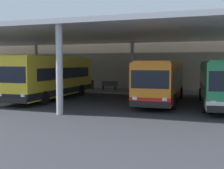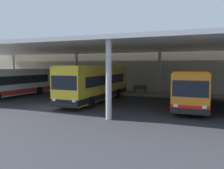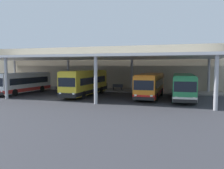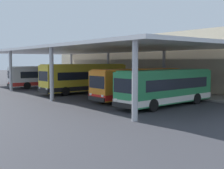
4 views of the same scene
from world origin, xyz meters
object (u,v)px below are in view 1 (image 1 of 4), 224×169
object	(u,v)px
bus_second_bay	(53,77)
trash_bin	(92,85)
banner_sign	(150,74)
bench_waiting	(109,85)
bus_far_bay	(221,83)
bus_middle_bay	(162,81)

from	to	relation	value
bus_second_bay	trash_bin	xyz separation A→B (m)	(0.17, 7.82, -1.16)
bus_second_bay	banner_sign	size ratio (longest dim) A/B	3.56
bench_waiting	banner_sign	world-z (taller)	banner_sign
trash_bin	bus_second_bay	bearing A→B (deg)	-91.27
trash_bin	bench_waiting	bearing A→B (deg)	-1.16
bench_waiting	bus_second_bay	bearing A→B (deg)	-106.34
banner_sign	trash_bin	bearing A→B (deg)	172.20
bus_second_bay	bus_far_bay	world-z (taller)	bus_second_bay
banner_sign	bus_middle_bay	bearing A→B (deg)	-70.40
bench_waiting	banner_sign	distance (m)	4.87
bus_second_bay	bench_waiting	size ratio (longest dim) A/B	6.33
bus_second_bay	bench_waiting	distance (m)	8.19
bus_second_bay	bus_far_bay	size ratio (longest dim) A/B	1.07
bus_far_bay	bus_second_bay	bearing A→B (deg)	-179.63
bus_middle_bay	bus_far_bay	distance (m)	4.31
trash_bin	bus_middle_bay	bearing A→B (deg)	-38.76
bus_middle_bay	banner_sign	size ratio (longest dim) A/B	3.32
bus_second_bay	bus_far_bay	xyz separation A→B (m)	(13.39, 0.09, -0.19)
trash_bin	banner_sign	bearing A→B (deg)	-7.80
bench_waiting	trash_bin	size ratio (longest dim) A/B	1.84
bench_waiting	bus_middle_bay	bearing A→B (deg)	-46.23
bus_second_bay	bus_far_bay	distance (m)	13.39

